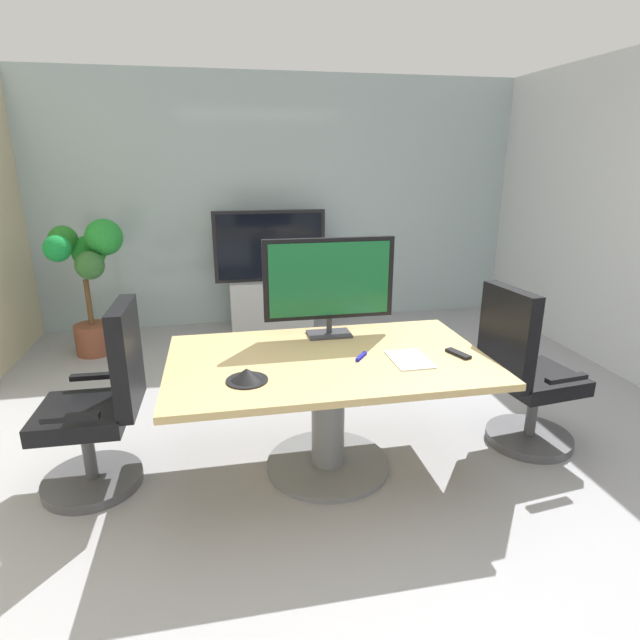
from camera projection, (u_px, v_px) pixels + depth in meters
name	position (u px, v px, depth m)	size (l,w,h in m)	color
ground_plane	(356.00, 477.00, 3.08)	(7.60, 7.60, 0.00)	#99999E
wall_back_glass_partition	(282.00, 203.00, 5.75)	(5.44, 0.10, 2.70)	#9EB2B7
conference_table	(328.00, 387.00, 3.03)	(1.85, 1.12, 0.73)	tan
office_chair_left	(101.00, 414.00, 2.88)	(0.60, 0.58, 1.09)	#4C4C51
office_chair_right	(524.00, 382.00, 3.30)	(0.62, 0.60, 1.09)	#4C4C51
tv_monitor	(329.00, 282.00, 3.24)	(0.84, 0.18, 0.64)	#333338
wall_display_unit	(271.00, 290.00, 5.66)	(1.20, 0.36, 1.31)	#B7BABC
potted_plant	(88.00, 269.00, 4.79)	(0.70, 0.64, 1.31)	brown
conference_phone	(247.00, 375.00, 2.65)	(0.22, 0.22, 0.07)	black
remote_control	(458.00, 354.00, 3.01)	(0.05, 0.17, 0.02)	black
whiteboard_marker	(361.00, 356.00, 2.96)	(0.13, 0.02, 0.02)	#1919A5
paper_notepad	(410.00, 359.00, 2.93)	(0.21, 0.30, 0.01)	white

